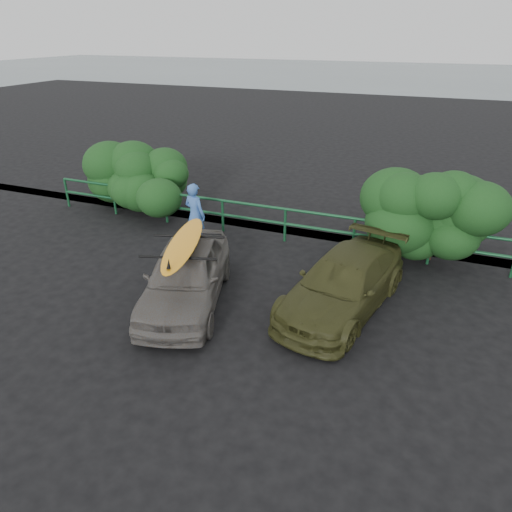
{
  "coord_description": "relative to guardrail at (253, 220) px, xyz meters",
  "views": [
    {
      "loc": [
        4.71,
        -6.71,
        5.62
      ],
      "look_at": [
        1.33,
        1.85,
        1.03
      ],
      "focal_mm": 32.0,
      "sensor_mm": 36.0,
      "label": 1
    }
  ],
  "objects": [
    {
      "name": "ground",
      "position": [
        0.0,
        -5.0,
        -0.52
      ],
      "size": [
        80.0,
        80.0,
        0.0
      ],
      "primitive_type": "plane",
      "color": "black"
    },
    {
      "name": "ocean",
      "position": [
        0.0,
        55.0,
        -0.52
      ],
      "size": [
        200.0,
        200.0,
        0.0
      ],
      "primitive_type": "plane",
      "color": "slate",
      "rests_on": "ground"
    },
    {
      "name": "guardrail",
      "position": [
        0.0,
        0.0,
        0.0
      ],
      "size": [
        14.0,
        0.08,
        1.04
      ],
      "primitive_type": null,
      "color": "#164E2A",
      "rests_on": "ground"
    },
    {
      "name": "shrub_left",
      "position": [
        -4.8,
        0.4,
        0.47
      ],
      "size": [
        3.2,
        2.4,
        1.99
      ],
      "primitive_type": null,
      "color": "#1B461A",
      "rests_on": "ground"
    },
    {
      "name": "shrub_right",
      "position": [
        5.0,
        0.5,
        0.64
      ],
      "size": [
        3.2,
        2.4,
        2.33
      ],
      "primitive_type": null,
      "color": "#1B461A",
      "rests_on": "ground"
    },
    {
      "name": "sedan",
      "position": [
        -0.02,
        -3.99,
        0.16
      ],
      "size": [
        2.7,
        4.31,
        1.37
      ],
      "primitive_type": "imported",
      "rotation": [
        0.0,
        0.0,
        0.29
      ],
      "color": "#5E5954",
      "rests_on": "ground"
    },
    {
      "name": "olive_vehicle",
      "position": [
        3.31,
        -2.93,
        0.09
      ],
      "size": [
        2.6,
        4.5,
        1.23
      ],
      "primitive_type": "imported",
      "rotation": [
        0.0,
        0.0,
        -0.22
      ],
      "color": "#393A19",
      "rests_on": "ground"
    },
    {
      "name": "man",
      "position": [
        -1.29,
        -1.18,
        0.4
      ],
      "size": [
        0.76,
        0.59,
        1.84
      ],
      "primitive_type": "imported",
      "rotation": [
        0.0,
        0.0,
        2.9
      ],
      "color": "#3F6FBF",
      "rests_on": "ground"
    },
    {
      "name": "roof_rack",
      "position": [
        -0.02,
        -3.99,
        0.88
      ],
      "size": [
        1.9,
        1.57,
        0.05
      ],
      "primitive_type": null,
      "rotation": [
        0.0,
        0.0,
        0.29
      ],
      "color": "black",
      "rests_on": "sedan"
    },
    {
      "name": "surfboard",
      "position": [
        -0.02,
        -3.99,
        0.95
      ],
      "size": [
        1.43,
        2.99,
        0.09
      ],
      "primitive_type": "ellipsoid",
      "rotation": [
        0.0,
        0.0,
        0.29
      ],
      "color": "#FFA11A",
      "rests_on": "roof_rack"
    }
  ]
}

